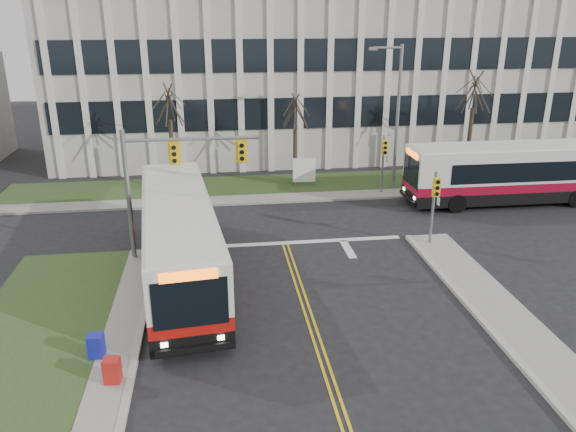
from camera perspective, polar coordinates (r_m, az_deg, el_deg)
The scene contains 16 objects.
ground at distance 21.25m, azimuth 2.54°, elevation -11.31°, with size 120.00×120.00×0.00m, color black.
sidewalk_cross at distance 35.80m, azimuth 6.19°, elevation 2.09°, with size 44.00×1.60×0.14m, color #9E9B93.
building_lawn at distance 38.40m, azimuth 5.21°, elevation 3.36°, with size 44.00×5.00×0.12m, color #324B20.
office_building at distance 48.82m, azimuth 2.28°, elevation 14.13°, with size 40.00×16.00×12.00m, color beige.
mast_arm_signal at distance 26.01m, azimuth -12.47°, elevation 4.44°, with size 6.11×0.38×6.20m.
signal_pole_near at distance 28.21m, azimuth 14.67°, elevation 1.75°, with size 0.34×0.39×3.80m.
signal_pole_far at distance 35.90m, azimuth 9.69°, elevation 6.01°, with size 0.34×0.39×3.80m.
streetlight at distance 36.36m, azimuth 10.84°, elevation 10.45°, with size 2.15×0.25×9.20m.
directory_sign at distance 37.15m, azimuth 1.66°, elevation 4.64°, with size 1.50×0.12×2.00m.
tree_left at distance 36.36m, azimuth -11.99°, elevation 10.89°, with size 1.80×1.80×7.70m.
tree_mid at distance 36.95m, azimuth 0.76°, elevation 10.46°, with size 1.80×1.80×6.82m.
tree_right at distance 40.14m, azimuth 18.40°, elevation 11.72°, with size 1.80×1.80×8.25m.
bus_main at distance 24.61m, azimuth -10.98°, elevation -2.55°, with size 2.83×13.08×3.49m, color silver, non-canonical shape.
bus_cross at distance 36.70m, azimuth 22.15°, elevation 3.91°, with size 2.87×13.24×3.53m, color silver, non-canonical shape.
newspaper_box_blue at distance 20.34m, azimuth -18.89°, elevation -12.52°, with size 0.50×0.45×0.95m, color #151D97.
newspaper_box_red at distance 18.98m, azimuth -17.41°, elevation -14.89°, with size 0.50×0.45×0.95m, color #AF1B16.
Camera 1 is at (-3.32, -17.83, 11.07)m, focal length 35.00 mm.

